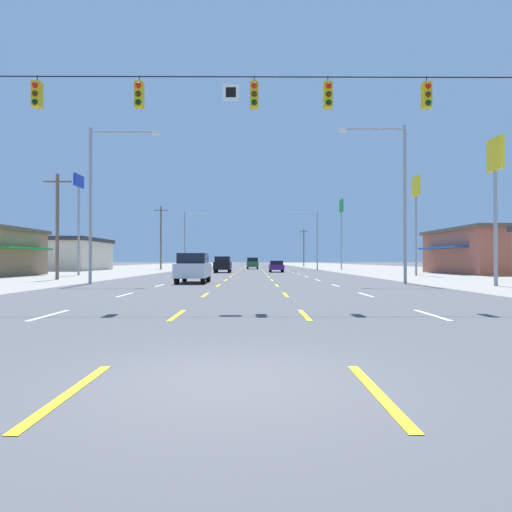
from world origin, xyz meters
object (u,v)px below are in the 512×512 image
at_px(pole_sign_right_row_2, 341,216).
at_px(suv_center_turn_midfar, 253,263).
at_px(sedan_inner_right_mid, 276,266).
at_px(hatchback_far_left_farther, 225,263).
at_px(suv_inner_left_nearest, 193,268).
at_px(hatchback_far_left_far, 222,263).
at_px(pole_sign_right_row_0, 495,177).
at_px(streetlight_right_row_1, 313,235).
at_px(pole_sign_right_row_1, 416,201).
at_px(pole_sign_left_row_1, 79,200).
at_px(streetlight_left_row_1, 187,237).
at_px(streetlight_right_row_0, 398,192).
at_px(suv_inner_left_near, 223,264).
at_px(streetlight_left_row_0, 98,193).

bearing_deg(pole_sign_right_row_2, suv_center_turn_midfar, 165.21).
height_order(sedan_inner_right_mid, pole_sign_right_row_2, pole_sign_right_row_2).
xyz_separation_m(suv_center_turn_midfar, hatchback_far_left_farther, (-7.31, 42.85, -0.24)).
relative_size(suv_inner_left_nearest, hatchback_far_left_far, 1.26).
relative_size(suv_center_turn_midfar, pole_sign_right_row_0, 0.56).
distance_m(hatchback_far_left_far, streetlight_right_row_1, 45.56).
bearing_deg(pole_sign_right_row_2, pole_sign_right_row_1, -86.70).
bearing_deg(pole_sign_right_row_0, pole_sign_left_row_1, 148.02).
xyz_separation_m(suv_inner_left_nearest, pole_sign_right_row_0, (18.30, -4.03, 5.42)).
bearing_deg(streetlight_left_row_1, hatchback_far_left_farther, 87.02).
distance_m(suv_center_turn_midfar, streetlight_right_row_1, 13.81).
relative_size(pole_sign_left_row_1, streetlight_right_row_0, 0.99).
bearing_deg(streetlight_right_row_1, suv_center_turn_midfar, 135.35).
distance_m(suv_inner_left_near, pole_sign_right_row_0, 35.36).
distance_m(suv_inner_left_nearest, hatchback_far_left_far, 82.12).
relative_size(suv_center_turn_midfar, hatchback_far_left_farther, 1.26).
height_order(suv_inner_left_near, streetlight_left_row_0, streetlight_left_row_0).
relative_size(hatchback_far_left_farther, pole_sign_left_row_1, 0.38).
height_order(hatchback_far_left_farther, pole_sign_right_row_2, pole_sign_right_row_2).
bearing_deg(streetlight_left_row_0, streetlight_right_row_0, 0.00).
height_order(suv_center_turn_midfar, hatchback_far_left_farther, suv_center_turn_midfar).
xyz_separation_m(streetlight_left_row_0, streetlight_right_row_0, (19.39, 0.00, 0.08)).
distance_m(hatchback_far_left_farther, streetlight_right_row_0, 94.97).
bearing_deg(suv_inner_left_nearest, streetlight_left_row_1, 98.69).
bearing_deg(streetlight_right_row_0, streetlight_right_row_1, 90.20).
bearing_deg(suv_inner_left_nearest, pole_sign_left_row_1, 130.63).
height_order(suv_inner_left_near, streetlight_right_row_1, streetlight_right_row_1).
height_order(suv_inner_left_nearest, pole_sign_left_row_1, pole_sign_left_row_1).
relative_size(pole_sign_right_row_0, pole_sign_right_row_2, 0.76).
distance_m(pole_sign_left_row_1, streetlight_left_row_0, 18.98).
distance_m(sedan_inner_right_mid, pole_sign_right_row_2, 22.20).
bearing_deg(suv_inner_left_near, pole_sign_right_row_2, 46.68).
distance_m(suv_inner_left_near, hatchback_far_left_farther, 66.18).
height_order(pole_sign_right_row_1, streetlight_left_row_1, pole_sign_right_row_1).
xyz_separation_m(suv_center_turn_midfar, streetlight_right_row_0, (9.48, -50.48, 4.92)).
xyz_separation_m(pole_sign_right_row_0, pole_sign_right_row_1, (2.00, 19.09, 0.98)).
bearing_deg(suv_center_turn_midfar, streetlight_right_row_0, -79.36).
xyz_separation_m(suv_inner_left_nearest, suv_center_turn_midfar, (3.92, 49.14, 0.00)).
relative_size(pole_sign_right_row_1, streetlight_right_row_0, 0.97).
distance_m(pole_sign_right_row_2, streetlight_right_row_1, 8.33).
height_order(suv_inner_left_nearest, pole_sign_right_row_0, pole_sign_right_row_0).
relative_size(suv_inner_left_near, sedan_inner_right_mid, 1.09).
xyz_separation_m(hatchback_far_left_far, pole_sign_right_row_0, (21.80, -86.07, 5.66)).
xyz_separation_m(suv_inner_left_nearest, streetlight_right_row_1, (13.26, 39.92, 4.30)).
xyz_separation_m(hatchback_far_left_farther, streetlight_right_row_0, (16.79, -93.33, 5.16)).
height_order(streetlight_right_row_0, streetlight_right_row_1, streetlight_right_row_0).
height_order(hatchback_far_left_farther, streetlight_right_row_0, streetlight_right_row_0).
height_order(suv_inner_left_nearest, pole_sign_right_row_1, pole_sign_right_row_1).
xyz_separation_m(suv_inner_left_nearest, suv_inner_left_near, (0.28, 25.91, 0.00)).
height_order(suv_inner_left_near, pole_sign_right_row_1, pole_sign_right_row_1).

